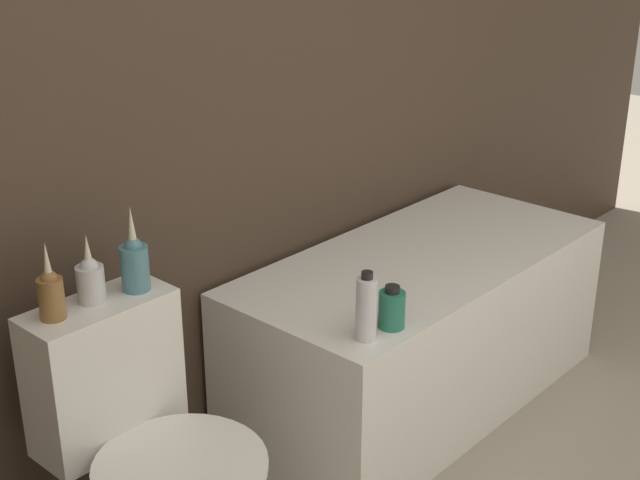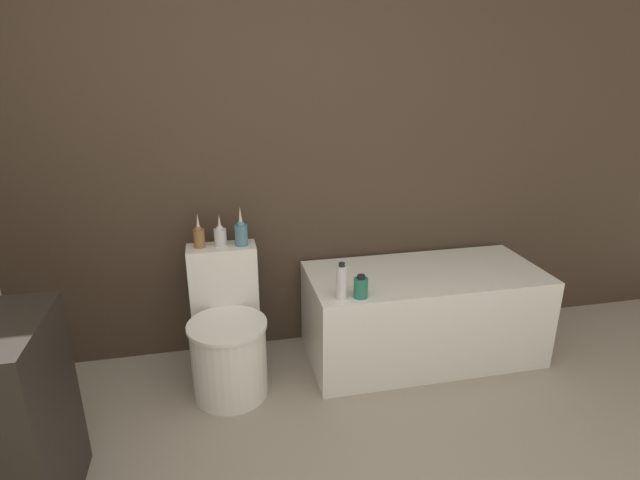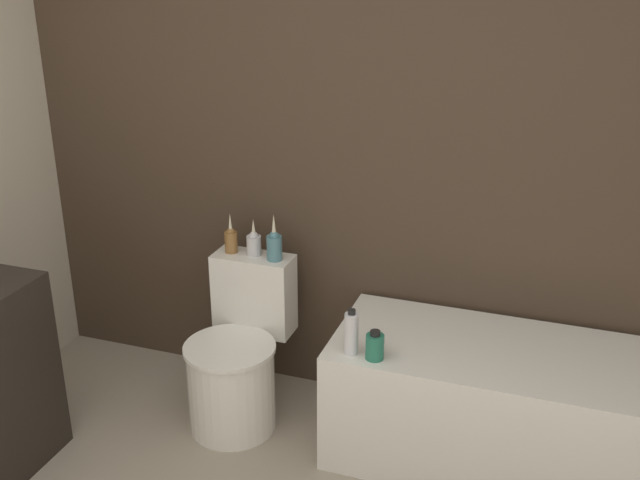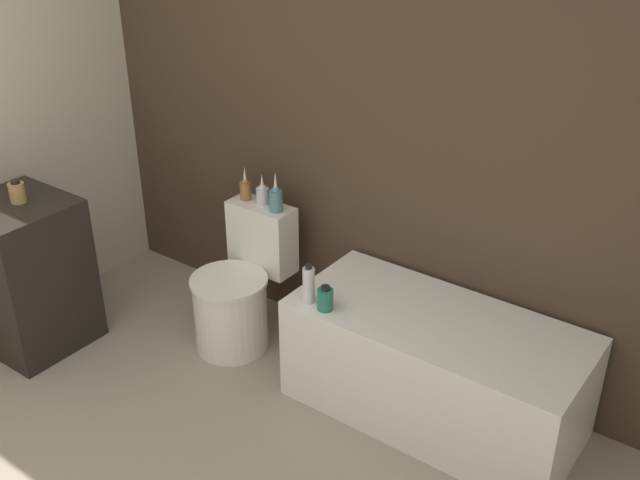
{
  "view_description": "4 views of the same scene",
  "coord_description": "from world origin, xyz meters",
  "px_view_note": "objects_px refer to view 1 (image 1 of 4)",
  "views": [
    {
      "loc": [
        -1.48,
        0.11,
        1.76
      ],
      "look_at": [
        0.08,
        1.52,
        0.9
      ],
      "focal_mm": 50.0,
      "sensor_mm": 36.0,
      "label": 1
    },
    {
      "loc": [
        -0.39,
        -0.84,
        1.76
      ],
      "look_at": [
        0.11,
        1.45,
        0.91
      ],
      "focal_mm": 28.0,
      "sensor_mm": 36.0,
      "label": 2
    },
    {
      "loc": [
        1.01,
        -1.14,
        2.17
      ],
      "look_at": [
        0.07,
        1.54,
        1.03
      ],
      "focal_mm": 42.0,
      "sensor_mm": 36.0,
      "label": 3
    },
    {
      "loc": [
        2.09,
        -0.97,
        2.53
      ],
      "look_at": [
        0.33,
        1.44,
        0.95
      ],
      "focal_mm": 42.0,
      "sensor_mm": 36.0,
      "label": 4
    }
  ],
  "objects_px": {
    "vase_gold": "(51,293)",
    "shampoo_bottle_tall": "(366,308)",
    "vase_bronze": "(134,262)",
    "vase_silver": "(90,279)",
    "bathtub": "(418,327)",
    "shampoo_bottle_short": "(392,309)"
  },
  "relations": [
    {
      "from": "vase_gold",
      "to": "shampoo_bottle_tall",
      "type": "distance_m",
      "value": 0.84
    },
    {
      "from": "vase_gold",
      "to": "shampoo_bottle_tall",
      "type": "relative_size",
      "value": 0.97
    },
    {
      "from": "vase_bronze",
      "to": "vase_gold",
      "type": "bearing_deg",
      "value": 175.8
    },
    {
      "from": "vase_silver",
      "to": "shampoo_bottle_tall",
      "type": "xyz_separation_m",
      "value": [
        0.61,
        -0.39,
        -0.18
      ]
    },
    {
      "from": "vase_silver",
      "to": "vase_bronze",
      "type": "height_order",
      "value": "vase_bronze"
    },
    {
      "from": "vase_silver",
      "to": "bathtub",
      "type": "bearing_deg",
      "value": -7.3
    },
    {
      "from": "vase_silver",
      "to": "shampoo_bottle_short",
      "type": "relative_size",
      "value": 1.4
    },
    {
      "from": "bathtub",
      "to": "shampoo_bottle_short",
      "type": "bearing_deg",
      "value": -153.22
    },
    {
      "from": "bathtub",
      "to": "vase_bronze",
      "type": "distance_m",
      "value": 1.22
    },
    {
      "from": "bathtub",
      "to": "vase_bronze",
      "type": "relative_size",
      "value": 6.23
    },
    {
      "from": "vase_gold",
      "to": "shampoo_bottle_tall",
      "type": "bearing_deg",
      "value": -27.67
    },
    {
      "from": "vase_gold",
      "to": "shampoo_bottle_tall",
      "type": "xyz_separation_m",
      "value": [
        0.72,
        -0.38,
        -0.18
      ]
    },
    {
      "from": "shampoo_bottle_tall",
      "to": "vase_gold",
      "type": "bearing_deg",
      "value": 152.33
    },
    {
      "from": "bathtub",
      "to": "shampoo_bottle_short",
      "type": "xyz_separation_m",
      "value": [
        -0.48,
        -0.24,
        0.34
      ]
    },
    {
      "from": "bathtub",
      "to": "vase_gold",
      "type": "xyz_separation_m",
      "value": [
        -1.31,
        0.14,
        0.56
      ]
    },
    {
      "from": "vase_silver",
      "to": "vase_bronze",
      "type": "bearing_deg",
      "value": -12.61
    },
    {
      "from": "bathtub",
      "to": "vase_gold",
      "type": "height_order",
      "value": "vase_gold"
    },
    {
      "from": "bathtub",
      "to": "vase_gold",
      "type": "relative_size",
      "value": 7.15
    },
    {
      "from": "bathtub",
      "to": "shampoo_bottle_short",
      "type": "height_order",
      "value": "shampoo_bottle_short"
    },
    {
      "from": "vase_gold",
      "to": "vase_bronze",
      "type": "distance_m",
      "value": 0.23
    },
    {
      "from": "vase_bronze",
      "to": "bathtub",
      "type": "bearing_deg",
      "value": -6.71
    },
    {
      "from": "vase_silver",
      "to": "shampoo_bottle_tall",
      "type": "height_order",
      "value": "vase_silver"
    }
  ]
}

